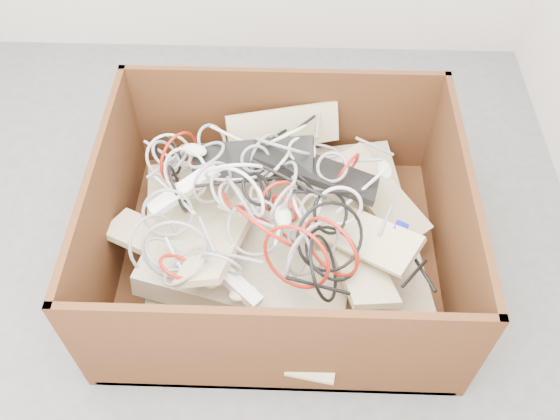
{
  "coord_description": "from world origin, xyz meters",
  "views": [
    {
      "loc": [
        0.32,
        -1.21,
        1.98
      ],
      "look_at": [
        0.28,
        0.13,
        0.3
      ],
      "focal_mm": 38.16,
      "sensor_mm": 36.0,
      "label": 1
    }
  ],
  "objects_px": {
    "cardboard_box": "(275,241)",
    "power_strip_left": "(184,189)",
    "power_strip_right": "(230,279)",
    "vga_plug": "(401,228)"
  },
  "relations": [
    {
      "from": "vga_plug",
      "to": "power_strip_left",
      "type": "bearing_deg",
      "value": -166.6
    },
    {
      "from": "power_strip_right",
      "to": "vga_plug",
      "type": "bearing_deg",
      "value": 58.82
    },
    {
      "from": "cardboard_box",
      "to": "power_strip_left",
      "type": "xyz_separation_m",
      "value": [
        -0.32,
        0.04,
        0.25
      ]
    },
    {
      "from": "vga_plug",
      "to": "cardboard_box",
      "type": "bearing_deg",
      "value": -168.78
    },
    {
      "from": "power_strip_left",
      "to": "vga_plug",
      "type": "bearing_deg",
      "value": -44.24
    },
    {
      "from": "power_strip_left",
      "to": "vga_plug",
      "type": "height_order",
      "value": "power_strip_left"
    },
    {
      "from": "power_strip_left",
      "to": "vga_plug",
      "type": "relative_size",
      "value": 6.16
    },
    {
      "from": "cardboard_box",
      "to": "power_strip_right",
      "type": "relative_size",
      "value": 5.09
    },
    {
      "from": "power_strip_right",
      "to": "vga_plug",
      "type": "height_order",
      "value": "vga_plug"
    },
    {
      "from": "cardboard_box",
      "to": "power_strip_left",
      "type": "distance_m",
      "value": 0.41
    }
  ]
}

